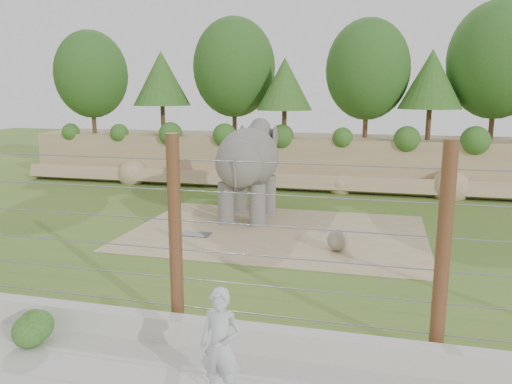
% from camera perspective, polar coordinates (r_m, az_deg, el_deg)
% --- Properties ---
extents(ground, '(90.00, 90.00, 0.00)m').
position_cam_1_polar(ground, '(14.67, -1.94, -7.64)').
color(ground, '#446825').
rests_on(ground, ground).
extents(back_embankment, '(30.00, 5.52, 8.77)m').
position_cam_1_polar(back_embankment, '(26.21, 7.10, 9.49)').
color(back_embankment, '#9E835F').
rests_on(back_embankment, ground).
extents(dirt_patch, '(10.00, 7.00, 0.02)m').
position_cam_1_polar(dirt_patch, '(17.33, 2.42, -4.61)').
color(dirt_patch, '#987F5E').
rests_on(dirt_patch, ground).
extents(drain_grate, '(1.00, 0.60, 0.03)m').
position_cam_1_polar(drain_grate, '(17.10, -6.89, -4.81)').
color(drain_grate, '#262628').
rests_on(drain_grate, dirt_patch).
extents(elephant, '(1.98, 4.51, 3.63)m').
position_cam_1_polar(elephant, '(18.87, -0.91, 2.33)').
color(elephant, '#66615A').
rests_on(elephant, ground).
extents(stone_ball, '(0.66, 0.66, 0.66)m').
position_cam_1_polar(stone_ball, '(15.42, 9.35, -5.46)').
color(stone_ball, '#7F6F5F').
rests_on(stone_ball, dirt_patch).
extents(retaining_wall, '(26.00, 0.35, 0.50)m').
position_cam_1_polar(retaining_wall, '(10.23, -10.04, -15.05)').
color(retaining_wall, '#B7B4AA').
rests_on(retaining_wall, ground).
extents(barrier_fence, '(20.26, 0.26, 4.00)m').
position_cam_1_polar(barrier_fence, '(10.02, -9.21, -4.83)').
color(barrier_fence, '#573419').
rests_on(barrier_fence, ground).
extents(walkway_shrub, '(0.69, 0.69, 0.69)m').
position_cam_1_polar(walkway_shrub, '(10.78, -24.31, -13.86)').
color(walkway_shrub, '#25551E').
rests_on(walkway_shrub, walkway).
extents(zookeeper, '(0.72, 0.51, 1.85)m').
position_cam_1_polar(zookeeper, '(8.03, -4.07, -17.17)').
color(zookeeper, '#ABB0B5').
rests_on(zookeeper, walkway).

